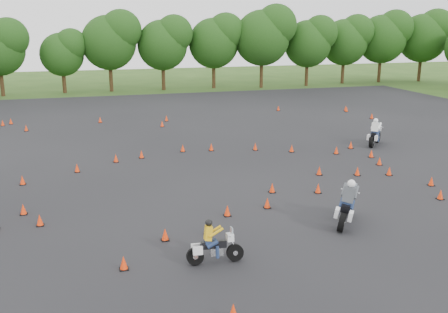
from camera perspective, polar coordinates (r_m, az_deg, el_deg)
name	(u,v)px	position (r m, az deg, el deg)	size (l,w,h in m)	color
ground	(248,205)	(22.47, 2.80, -5.51)	(140.00, 140.00, 0.00)	#2D5119
asphalt_pad	(214,168)	(27.93, -1.12, -1.34)	(62.00, 62.00, 0.00)	black
treeline	(173,53)	(56.26, -5.89, 11.65)	(86.60, 32.36, 10.61)	#1B4012
traffic_cones	(216,166)	(27.57, -0.92, -1.08)	(36.60, 32.99, 0.45)	#FF380A
rider_grey	(344,201)	(20.65, 13.55, -4.92)	(2.52, 0.78, 1.95)	#484B50
rider_yellow	(215,243)	(16.93, -0.98, -9.83)	(1.96, 0.60, 1.51)	gold
rider_white	(375,131)	(34.55, 16.91, 2.75)	(2.37, 0.73, 1.83)	white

